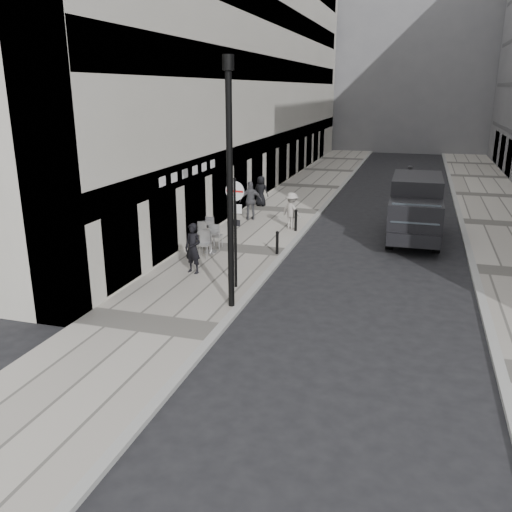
{
  "coord_description": "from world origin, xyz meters",
  "views": [
    {
      "loc": [
        4.79,
        -9.56,
        6.29
      ],
      "look_at": [
        0.25,
        5.57,
        1.4
      ],
      "focal_mm": 38.0,
      "sensor_mm": 36.0,
      "label": 1
    }
  ],
  "objects": [
    {
      "name": "pedestrian_b",
      "position": [
        -0.6,
        14.09,
        0.96
      ],
      "size": [
        1.25,
        1.08,
        1.68
      ],
      "primitive_type": "imported",
      "rotation": [
        0.0,
        0.0,
        2.61
      ],
      "color": "#A9A39C",
      "rests_on": "sidewalk"
    },
    {
      "name": "far_sidewalk",
      "position": [
        9.0,
        18.0,
        0.06
      ],
      "size": [
        4.0,
        60.0,
        0.12
      ],
      "primitive_type": "cube",
      "color": "#A39D93",
      "rests_on": "ground"
    },
    {
      "name": "walking_man",
      "position": [
        -2.47,
        7.02,
        1.0
      ],
      "size": [
        0.74,
        0.59,
        1.77
      ],
      "primitive_type": "imported",
      "rotation": [
        0.0,
        0.0,
        -0.29
      ],
      "color": "black",
      "rests_on": "sidewalk"
    },
    {
      "name": "building_left",
      "position": [
        -6.0,
        24.5,
        9.0
      ],
      "size": [
        4.0,
        45.0,
        18.0
      ],
      "primitive_type": "cube",
      "color": "#BAB4A9",
      "rests_on": "ground"
    },
    {
      "name": "panel_van",
      "position": [
        4.8,
        14.34,
        1.49
      ],
      "size": [
        2.16,
        5.66,
        2.65
      ],
      "rotation": [
        0.0,
        0.0,
        0.01
      ],
      "color": "black",
      "rests_on": "ground"
    },
    {
      "name": "pedestrian_c",
      "position": [
        -3.36,
        18.56,
        0.94
      ],
      "size": [
        0.86,
        0.62,
        1.64
      ],
      "primitive_type": "imported",
      "rotation": [
        0.0,
        0.0,
        3.02
      ],
      "color": "black",
      "rests_on": "sidewalk"
    },
    {
      "name": "building_far",
      "position": [
        1.5,
        56.0,
        11.0
      ],
      "size": [
        24.0,
        16.0,
        22.0
      ],
      "primitive_type": "cube",
      "color": "slate",
      "rests_on": "ground"
    },
    {
      "name": "bollard_far",
      "position": [
        -0.23,
        10.05,
        0.55
      ],
      "size": [
        0.11,
        0.11,
        0.85
      ],
      "primitive_type": "cylinder",
      "color": "black",
      "rests_on": "sidewalk"
    },
    {
      "name": "sidewalk",
      "position": [
        -2.0,
        18.0,
        0.06
      ],
      "size": [
        4.0,
        60.0,
        0.12
      ],
      "primitive_type": "cube",
      "color": "#A39D93",
      "rests_on": "ground"
    },
    {
      "name": "lamppost",
      "position": [
        -0.2,
        4.54,
        4.03
      ],
      "size": [
        0.32,
        0.32,
        7.02
      ],
      "color": "black",
      "rests_on": "sidewalk"
    },
    {
      "name": "cafe_table_mid",
      "position": [
        -2.8,
        9.56,
        0.6
      ],
      "size": [
        0.74,
        1.68,
        0.96
      ],
      "color": "silver",
      "rests_on": "sidewalk"
    },
    {
      "name": "ground",
      "position": [
        0.0,
        0.0,
        0.0
      ],
      "size": [
        120.0,
        120.0,
        0.0
      ],
      "primitive_type": "plane",
      "color": "black",
      "rests_on": "ground"
    },
    {
      "name": "cyclist",
      "position": [
        4.32,
        25.04,
        0.69
      ],
      "size": [
        1.73,
        0.93,
        1.77
      ],
      "rotation": [
        0.0,
        0.0,
        0.23
      ],
      "color": "black",
      "rests_on": "ground"
    },
    {
      "name": "cafe_table_far",
      "position": [
        -2.8,
        9.46,
        0.64
      ],
      "size": [
        0.8,
        1.8,
        1.02
      ],
      "color": "silver",
      "rests_on": "sidewalk"
    },
    {
      "name": "pedestrian_a",
      "position": [
        -2.93,
        15.29,
        1.06
      ],
      "size": [
        1.2,
        0.87,
        1.89
      ],
      "primitive_type": "imported",
      "rotation": [
        0.0,
        0.0,
        3.56
      ],
      "color": "#4C4D51",
      "rests_on": "sidewalk"
    },
    {
      "name": "bollard_near",
      "position": [
        -0.33,
        13.77,
        0.58
      ],
      "size": [
        0.12,
        0.12,
        0.93
      ],
      "primitive_type": "cylinder",
      "color": "black",
      "rests_on": "sidewalk"
    },
    {
      "name": "sign_post",
      "position": [
        -0.59,
        6.1,
        2.4
      ],
      "size": [
        0.61,
        0.11,
        3.55
      ],
      "rotation": [
        0.0,
        0.0,
        -0.07
      ],
      "color": "black",
      "rests_on": "sidewalk"
    },
    {
      "name": "cafe_table_near",
      "position": [
        -3.6,
        11.06,
        0.59
      ],
      "size": [
        0.72,
        1.62,
        0.92
      ],
      "color": "silver",
      "rests_on": "sidewalk"
    }
  ]
}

